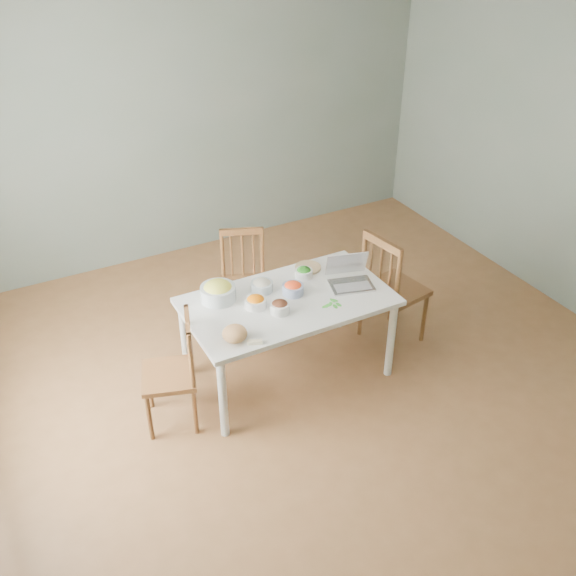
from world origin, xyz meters
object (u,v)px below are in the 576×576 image
chair_far (244,285)px  chair_left (168,373)px  bowl_squash (218,291)px  bread_boule (235,334)px  dining_table (288,338)px  chair_right (395,287)px  laptop (352,274)px

chair_far → chair_left: bearing=-118.6°
bowl_squash → bread_boule: bearing=-100.5°
dining_table → bowl_squash: (-0.45, 0.24, 0.43)m
bowl_squash → chair_far: bearing=49.1°
dining_table → chair_right: chair_right is taller
chair_right → bread_boule: 1.60m
chair_right → laptop: 0.59m
bowl_squash → laptop: 1.01m
chair_far → bread_boule: 1.17m
dining_table → bread_boule: size_ratio=8.91×
chair_right → bowl_squash: bearing=72.4°
chair_far → chair_right: chair_right is taller
chair_right → bowl_squash: size_ratio=3.89×
chair_far → bowl_squash: (-0.42, -0.49, 0.35)m
chair_right → bread_boule: bearing=91.5°
dining_table → bread_boule: bread_boule is taller
bread_boule → laptop: size_ratio=0.53×
dining_table → chair_right: bearing=1.3°
chair_left → bowl_squash: chair_left is taller
chair_far → chair_left: (-0.94, -0.79, -0.01)m
chair_left → dining_table: bearing=111.1°
chair_left → bowl_squash: (0.52, 0.30, 0.35)m
dining_table → bowl_squash: 0.67m
chair_far → bowl_squash: bearing=-109.3°
chair_far → bowl_squash: size_ratio=3.40×
dining_table → chair_far: 0.73m
dining_table → laptop: 0.69m
dining_table → bowl_squash: size_ratio=5.85×
laptop → chair_far: bearing=139.8°
bread_boule → chair_right: bearing=10.6°
chair_far → bread_boule: size_ratio=5.18×
dining_table → bowl_squash: bowl_squash is taller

